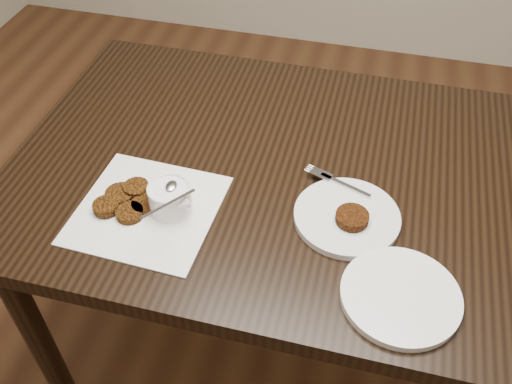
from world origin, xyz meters
TOP-DOWN VIEW (x-y plane):
  - table at (0.00, 0.15)m, footprint 1.30×0.84m
  - napkin at (-0.28, -0.05)m, footprint 0.29×0.29m
  - sauce_ramekin at (-0.24, -0.03)m, footprint 0.14×0.14m
  - patty_cluster at (-0.32, -0.05)m, footprint 0.27×0.27m
  - plate_with_patty at (0.12, 0.03)m, footprint 0.28×0.28m
  - plate_empty at (0.23, -0.14)m, footprint 0.26×0.26m

SIDE VIEW (x-z plane):
  - table at x=0.00m, z-range 0.00..0.75m
  - napkin at x=-0.28m, z-range 0.75..0.75m
  - plate_empty at x=0.23m, z-range 0.75..0.77m
  - patty_cluster at x=-0.32m, z-range 0.75..0.77m
  - plate_with_patty at x=0.12m, z-range 0.75..0.78m
  - sauce_ramekin at x=-0.24m, z-range 0.75..0.88m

